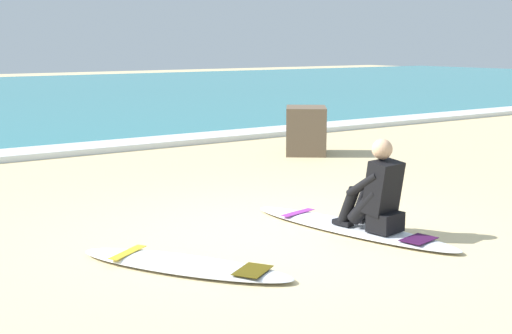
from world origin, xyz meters
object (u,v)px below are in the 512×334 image
surfboard_spare_near (184,264)px  shoreline_rock (306,130)px  surfboard_main (350,227)px  surfer_seated (377,195)px

surfboard_spare_near → shoreline_rock: size_ratio=2.39×
surfboard_main → shoreline_rock: 5.21m
surfer_seated → surfboard_main: bearing=102.3°
surfer_seated → shoreline_rock: 5.42m
surfboard_main → shoreline_rock: bearing=56.4°
surfer_seated → shoreline_rock: size_ratio=1.10×
surfboard_main → shoreline_rock: (2.87, 4.33, 0.39)m
surfer_seated → surfboard_spare_near: size_ratio=0.46×
surfboard_spare_near → shoreline_rock: 6.63m
surfboard_main → surfboard_spare_near: same height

